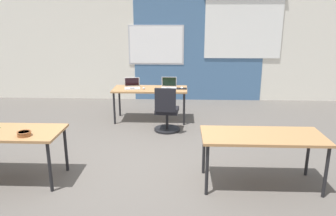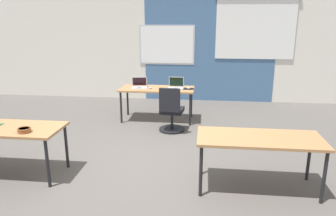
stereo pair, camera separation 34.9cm
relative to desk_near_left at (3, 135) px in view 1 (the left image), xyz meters
The scene contains 12 objects.
ground_plane 1.96m from the desk_near_left, 18.92° to the left, with size 24.00×24.00×0.00m.
back_wall_assembly 5.18m from the desk_near_left, 69.39° to the left, with size 10.00×0.27×2.80m.
desk_near_left is the anchor object (origin of this frame).
desk_near_right 3.50m from the desk_near_left, ahead, with size 1.60×0.70×0.72m.
desk_far_center 3.30m from the desk_near_left, 57.99° to the left, with size 1.60×0.70×0.72m.
laptop_far_right 3.57m from the desk_near_left, 52.84° to the left, with size 0.33×0.28×0.24m.
mousepad_far_right 3.71m from the desk_near_left, 48.98° to the left, with size 0.22×0.19×0.00m.
mouse_far_right 3.71m from the desk_near_left, 48.98° to the left, with size 0.07×0.11×0.03m.
chair_far_right 2.99m from the desk_near_left, 44.03° to the left, with size 0.52×0.56×0.92m.
laptop_far_left 3.12m from the desk_near_left, 64.20° to the left, with size 0.38×0.37×0.22m.
mouse_far_left 3.18m from the desk_near_left, 59.43° to the left, with size 0.07×0.11×0.03m.
snack_bowl 0.44m from the desk_near_left, 23.89° to the right, with size 0.18×0.18×0.06m.
Camera 1 is at (0.67, -4.63, 2.21)m, focal length 34.56 mm.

